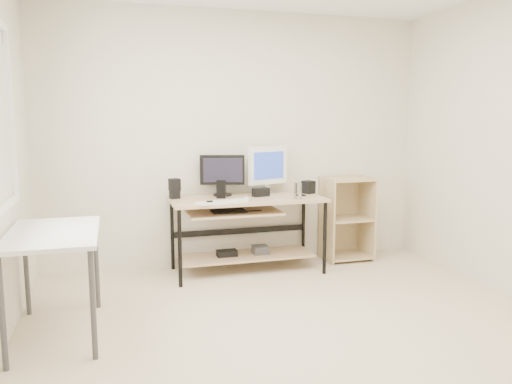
{
  "coord_description": "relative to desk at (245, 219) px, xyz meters",
  "views": [
    {
      "loc": [
        -1.27,
        -3.02,
        1.52
      ],
      "look_at": [
        -0.01,
        1.3,
        0.86
      ],
      "focal_mm": 35.0,
      "sensor_mm": 36.0,
      "label": 1
    }
  ],
  "objects": [
    {
      "name": "keyboard",
      "position": [
        -0.28,
        -0.24,
        0.22
      ],
      "size": [
        0.51,
        0.24,
        0.02
      ],
      "primitive_type": "cube",
      "rotation": [
        0.0,
        0.0,
        0.22
      ],
      "color": "white",
      "rests_on": "desk"
    },
    {
      "name": "coaster",
      "position": [
        0.47,
        -0.22,
        0.21
      ],
      "size": [
        0.12,
        0.12,
        0.01
      ],
      "primitive_type": "cylinder",
      "rotation": [
        0.0,
        0.0,
        -0.32
      ],
      "color": "#9F7C48",
      "rests_on": "desk"
    },
    {
      "name": "white_imac",
      "position": [
        0.29,
        0.16,
        0.5
      ],
      "size": [
        0.45,
        0.19,
        0.49
      ],
      "rotation": [
        0.0,
        0.0,
        0.32
      ],
      "color": "silver",
      "rests_on": "desk"
    },
    {
      "name": "side_table",
      "position": [
        -1.65,
        -1.06,
        0.13
      ],
      "size": [
        0.6,
        1.0,
        0.75
      ],
      "color": "white",
      "rests_on": "ground"
    },
    {
      "name": "audio_controller",
      "position": [
        -0.23,
        0.03,
        0.3
      ],
      "size": [
        0.1,
        0.09,
        0.18
      ],
      "primitive_type": "cube",
      "rotation": [
        0.0,
        0.0,
        -0.4
      ],
      "color": "black",
      "rests_on": "desk"
    },
    {
      "name": "black_monitor",
      "position": [
        -0.18,
        0.2,
        0.45
      ],
      "size": [
        0.45,
        0.19,
        0.41
      ],
      "rotation": [
        0.0,
        0.0,
        -0.26
      ],
      "color": "black",
      "rests_on": "desk"
    },
    {
      "name": "desk",
      "position": [
        0.0,
        0.0,
        0.0
      ],
      "size": [
        1.5,
        0.65,
        0.75
      ],
      "color": "tan",
      "rests_on": "ground"
    },
    {
      "name": "drinking_glass",
      "position": [
        0.47,
        -0.22,
        0.29
      ],
      "size": [
        0.1,
        0.1,
        0.15
      ],
      "primitive_type": "cylinder",
      "rotation": [
        0.0,
        0.0,
        -0.32
      ],
      "color": "white",
      "rests_on": "coaster"
    },
    {
      "name": "smartphone",
      "position": [
        0.58,
        -0.01,
        0.22
      ],
      "size": [
        0.08,
        0.13,
        0.01
      ],
      "primitive_type": "cube",
      "rotation": [
        0.0,
        0.0,
        0.11
      ],
      "color": "black",
      "rests_on": "desk"
    },
    {
      "name": "center_speaker",
      "position": [
        0.18,
        0.04,
        0.25
      ],
      "size": [
        0.18,
        0.11,
        0.08
      ],
      "primitive_type": "cube",
      "rotation": [
        0.0,
        0.0,
        0.21
      ],
      "color": "black",
      "rests_on": "desk"
    },
    {
      "name": "speaker_left",
      "position": [
        -0.67,
        0.14,
        0.31
      ],
      "size": [
        0.11,
        0.11,
        0.19
      ],
      "rotation": [
        0.0,
        0.0,
        0.2
      ],
      "color": "black",
      "rests_on": "desk"
    },
    {
      "name": "volume_puck",
      "position": [
        -0.4,
        -0.25,
        0.22
      ],
      "size": [
        0.06,
        0.06,
        0.03
      ],
      "primitive_type": "cylinder",
      "rotation": [
        0.0,
        0.0,
        -0.02
      ],
      "color": "black",
      "rests_on": "desk"
    },
    {
      "name": "speaker_right",
      "position": [
        0.71,
        0.1,
        0.28
      ],
      "size": [
        0.14,
        0.14,
        0.13
      ],
      "primitive_type": "cube",
      "rotation": [
        0.0,
        0.0,
        0.36
      ],
      "color": "black",
      "rests_on": "desk"
    },
    {
      "name": "mouse",
      "position": [
        -0.03,
        -0.18,
        0.23
      ],
      "size": [
        0.08,
        0.13,
        0.04
      ],
      "primitive_type": "ellipsoid",
      "rotation": [
        0.0,
        0.0,
        -0.05
      ],
      "color": "#BABAC0",
      "rests_on": "desk"
    },
    {
      "name": "room",
      "position": [
        -0.11,
        -1.62,
        0.78
      ],
      "size": [
        4.01,
        4.01,
        2.62
      ],
      "color": "beige",
      "rests_on": "ground"
    },
    {
      "name": "shelf_unit",
      "position": [
        1.18,
        0.16,
        -0.09
      ],
      "size": [
        0.5,
        0.4,
        0.9
      ],
      "color": "tan",
      "rests_on": "ground"
    }
  ]
}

